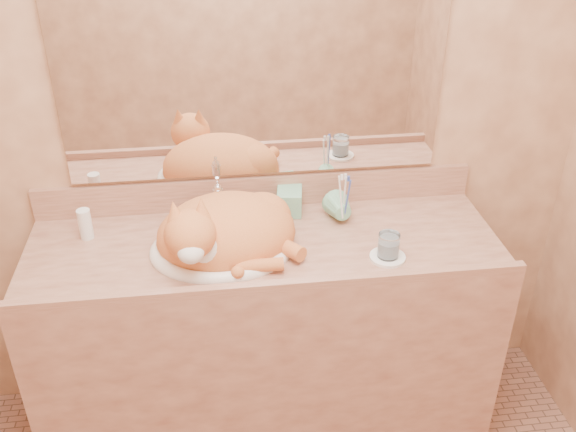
{
  "coord_description": "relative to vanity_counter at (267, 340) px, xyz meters",
  "views": [
    {
      "loc": [
        -0.15,
        -1.09,
        2.04
      ],
      "look_at": [
        0.08,
        0.7,
        0.97
      ],
      "focal_mm": 40.0,
      "sensor_mm": 36.0,
      "label": 1
    }
  ],
  "objects": [
    {
      "name": "water_glass",
      "position": [
        0.39,
        -0.14,
        0.48
      ],
      "size": [
        0.07,
        0.07,
        0.08
      ],
      "primitive_type": "cylinder",
      "color": "white",
      "rests_on": "saucer"
    },
    {
      "name": "toothbrush_cup",
      "position": [
        0.29,
        0.08,
        0.47
      ],
      "size": [
        0.11,
        0.11,
        0.09
      ],
      "primitive_type": "imported",
      "rotation": [
        0.0,
        0.0,
        0.16
      ],
      "color": "#73B892",
      "rests_on": "vanity_counter"
    },
    {
      "name": "lotion_bottle",
      "position": [
        -0.6,
        0.12,
        0.48
      ],
      "size": [
        0.05,
        0.05,
        0.11
      ],
      "primitive_type": "cylinder",
      "color": "white",
      "rests_on": "vanity_counter"
    },
    {
      "name": "cat",
      "position": [
        -0.14,
        -0.02,
        0.51
      ],
      "size": [
        0.52,
        0.45,
        0.26
      ],
      "primitive_type": null,
      "rotation": [
        0.0,
        0.0,
        0.15
      ],
      "color": "#C3602D",
      "rests_on": "sink_basin"
    },
    {
      "name": "sink_basin",
      "position": [
        -0.14,
        -0.02,
        0.5
      ],
      "size": [
        0.51,
        0.45,
        0.15
      ],
      "primitive_type": null,
      "rotation": [
        0.0,
        0.0,
        -0.13
      ],
      "color": "white",
      "rests_on": "vanity_counter"
    },
    {
      "name": "faucet",
      "position": [
        -0.14,
        0.16,
        0.51
      ],
      "size": [
        0.08,
        0.12,
        0.16
      ],
      "primitive_type": null,
      "rotation": [
        0.0,
        0.0,
        0.3
      ],
      "color": "white",
      "rests_on": "vanity_counter"
    },
    {
      "name": "saucer",
      "position": [
        0.39,
        -0.14,
        0.43
      ],
      "size": [
        0.12,
        0.12,
        0.01
      ],
      "primitive_type": "cylinder",
      "color": "white",
      "rests_on": "vanity_counter"
    },
    {
      "name": "toothbrushes",
      "position": [
        0.29,
        0.08,
        0.55
      ],
      "size": [
        0.03,
        0.03,
        0.2
      ],
      "primitive_type": null,
      "color": "white",
      "rests_on": "toothbrush_cup"
    },
    {
      "name": "mirror",
      "position": [
        0.0,
        0.26,
        0.97
      ],
      "size": [
        1.3,
        0.02,
        0.8
      ],
      "primitive_type": "cube",
      "color": "white",
      "rests_on": "wall_back"
    },
    {
      "name": "soap_dispenser",
      "position": [
        0.1,
        0.15,
        0.52
      ],
      "size": [
        0.1,
        0.1,
        0.2
      ],
      "primitive_type": "imported",
      "rotation": [
        0.0,
        0.0,
        -0.16
      ],
      "color": "#73B892",
      "rests_on": "vanity_counter"
    },
    {
      "name": "vanity_counter",
      "position": [
        0.0,
        0.0,
        0.0
      ],
      "size": [
        1.6,
        0.55,
        0.85
      ],
      "primitive_type": null,
      "color": "brown",
      "rests_on": "floor"
    },
    {
      "name": "wall_back",
      "position": [
        0.0,
        0.28,
        0.82
      ],
      "size": [
        2.4,
        0.02,
        2.5
      ],
      "primitive_type": "cube",
      "color": "#966344",
      "rests_on": "ground"
    }
  ]
}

